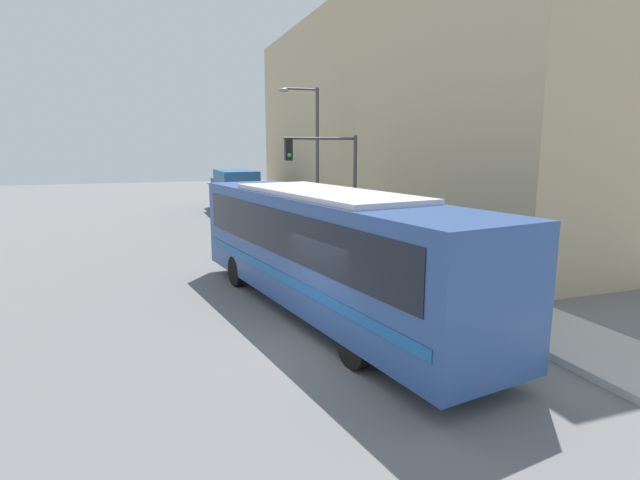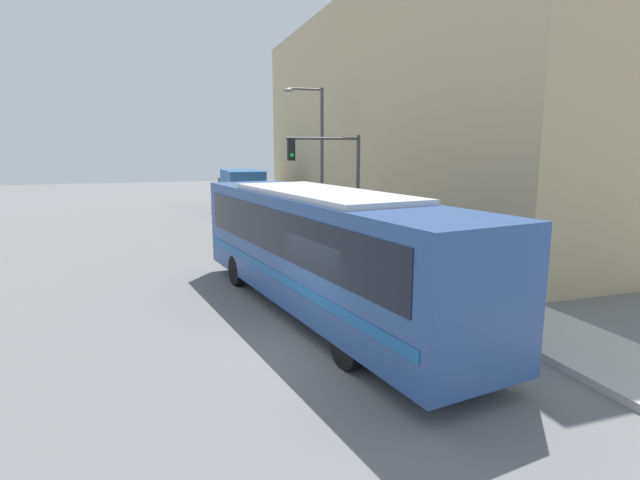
{
  "view_description": "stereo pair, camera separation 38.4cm",
  "coord_description": "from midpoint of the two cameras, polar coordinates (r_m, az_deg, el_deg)",
  "views": [
    {
      "loc": [
        -3.58,
        -10.18,
        4.51
      ],
      "look_at": [
        1.97,
        5.26,
        1.48
      ],
      "focal_mm": 28.0,
      "sensor_mm": 36.0,
      "label": 1
    },
    {
      "loc": [
        -3.21,
        -10.3,
        4.51
      ],
      "look_at": [
        1.97,
        5.26,
        1.48
      ],
      "focal_mm": 28.0,
      "sensor_mm": 36.0,
      "label": 2
    }
  ],
  "objects": [
    {
      "name": "parking_meter",
      "position": [
        22.62,
        3.87,
        1.78
      ],
      "size": [
        0.14,
        0.14,
        1.37
      ],
      "color": "#47474C",
      "rests_on": "sidewalk"
    },
    {
      "name": "street_lamp",
      "position": [
        26.72,
        0.1,
        10.49
      ],
      "size": [
        2.17,
        0.28,
        7.4
      ],
      "color": "#47474C",
      "rests_on": "sidewalk"
    },
    {
      "name": "delivery_truck",
      "position": [
        36.08,
        -8.77,
        5.79
      ],
      "size": [
        2.36,
        7.14,
        2.99
      ],
      "color": "#265999",
      "rests_on": "ground_plane"
    },
    {
      "name": "ground_plane",
      "position": [
        11.69,
        -0.07,
        -12.2
      ],
      "size": [
        120.0,
        120.0,
        0.0
      ],
      "primitive_type": "plane",
      "color": "slate"
    },
    {
      "name": "pedestrian_near_corner",
      "position": [
        16.95,
        14.27,
        -1.51
      ],
      "size": [
        0.34,
        0.34,
        1.78
      ],
      "color": "slate",
      "rests_on": "sidewalk"
    },
    {
      "name": "fire_hydrant",
      "position": [
        18.19,
        9.92,
        -2.14
      ],
      "size": [
        0.25,
        0.34,
        0.83
      ],
      "color": "#999999",
      "rests_on": "sidewalk"
    },
    {
      "name": "city_bus",
      "position": [
        13.48,
        0.81,
        -0.39
      ],
      "size": [
        4.46,
        12.5,
        3.41
      ],
      "rotation": [
        0.0,
        0.0,
        0.16
      ],
      "color": "#2D4C8C",
      "rests_on": "ground_plane"
    },
    {
      "name": "traffic_light_pole",
      "position": [
        21.48,
        1.98,
        7.9
      ],
      "size": [
        3.28,
        0.35,
        4.87
      ],
      "color": "#47474C",
      "rests_on": "sidewalk"
    },
    {
      "name": "sidewalk",
      "position": [
        31.89,
        -1.62,
        2.51
      ],
      "size": [
        2.46,
        70.0,
        0.17
      ],
      "color": "#B7B2A8",
      "rests_on": "ground_plane"
    },
    {
      "name": "building_facade",
      "position": [
        30.43,
        7.87,
        13.84
      ],
      "size": [
        6.0,
        32.09,
        12.69
      ],
      "color": "tan",
      "rests_on": "ground_plane"
    }
  ]
}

